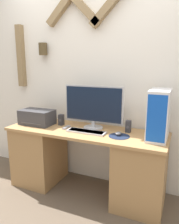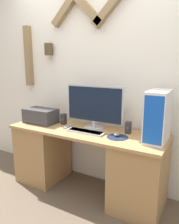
% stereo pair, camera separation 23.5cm
% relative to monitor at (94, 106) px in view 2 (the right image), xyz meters
% --- Properties ---
extents(ground_plane, '(12.00, 12.00, 0.00)m').
position_rel_monitor_xyz_m(ground_plane, '(-0.06, -0.40, -1.01)').
color(ground_plane, brown).
extents(wall_back, '(6.40, 0.16, 2.70)m').
position_rel_monitor_xyz_m(wall_back, '(-0.07, 0.24, 0.36)').
color(wall_back, white).
rests_on(wall_back, ground_plane).
extents(desk, '(1.78, 0.58, 0.75)m').
position_rel_monitor_xyz_m(desk, '(-0.06, -0.11, -0.62)').
color(desk, tan).
rests_on(desk, ground_plane).
extents(monitor, '(0.69, 0.22, 0.49)m').
position_rel_monitor_xyz_m(monitor, '(0.00, 0.00, 0.00)').
color(monitor, '#B7B7BC').
rests_on(monitor, desk).
extents(keyboard, '(0.43, 0.13, 0.02)m').
position_rel_monitor_xyz_m(keyboard, '(-0.01, -0.18, -0.25)').
color(keyboard, silver).
rests_on(keyboard, desk).
extents(mousepad, '(0.21, 0.21, 0.00)m').
position_rel_monitor_xyz_m(mousepad, '(0.35, -0.16, -0.26)').
color(mousepad, '#19233D').
rests_on(mousepad, desk).
extents(mouse, '(0.06, 0.09, 0.03)m').
position_rel_monitor_xyz_m(mouse, '(0.34, -0.14, -0.24)').
color(mouse, '#4C4C51').
rests_on(mouse, mousepad).
extents(computer_tower, '(0.19, 0.37, 0.48)m').
position_rel_monitor_xyz_m(computer_tower, '(0.71, -0.07, -0.02)').
color(computer_tower, white).
rests_on(computer_tower, desk).
extents(printer, '(0.40, 0.25, 0.18)m').
position_rel_monitor_xyz_m(printer, '(-0.69, -0.12, -0.17)').
color(printer, '#38383D').
rests_on(printer, desk).
extents(speaker_left, '(0.05, 0.06, 0.13)m').
position_rel_monitor_xyz_m(speaker_left, '(-0.40, -0.03, -0.20)').
color(speaker_left, '#2D2D33').
rests_on(speaker_left, desk).
extents(speaker_right, '(0.05, 0.06, 0.13)m').
position_rel_monitor_xyz_m(speaker_right, '(0.40, 0.01, -0.20)').
color(speaker_right, '#2D2D33').
rests_on(speaker_right, desk).
extents(remote_control, '(0.04, 0.13, 0.02)m').
position_rel_monitor_xyz_m(remote_control, '(-0.28, -0.12, -0.25)').
color(remote_control, gray).
rests_on(remote_control, desk).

